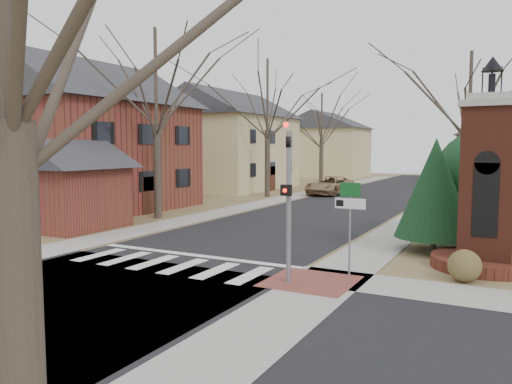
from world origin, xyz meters
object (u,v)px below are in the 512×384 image
Objects in this scene: pickup_truck at (330,186)px; distant_car at (438,180)px; traffic_signal_pole at (288,190)px; brick_gate_monument at (487,199)px; sign_post at (350,210)px.

pickup_truck is 12.45m from distant_car.
traffic_signal_pole is 6.47m from brick_gate_monument.
distant_car is (-0.90, 35.61, -1.80)m from traffic_signal_pole.
brick_gate_monument reaches higher than sign_post.
traffic_signal_pole is 0.69× the size of brick_gate_monument.
distant_car is (6.73, 10.47, 0.06)m from pickup_truck.
sign_post reaches higher than distant_car.
sign_post is 0.53× the size of pickup_truck.
brick_gate_monument is 1.25× the size of pickup_truck.
traffic_signal_pole is 2.02m from sign_post.
sign_post is 25.38m from pickup_truck.
sign_post is at bearing -63.01° from pickup_truck.
sign_post is 4.55m from brick_gate_monument.
sign_post is at bearing -138.58° from brick_gate_monument.
pickup_truck is 1.09× the size of distant_car.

